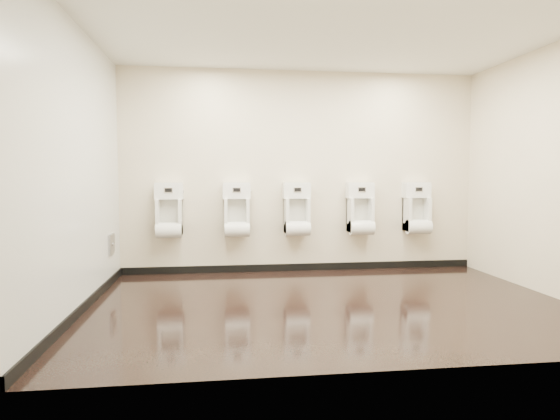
{
  "coord_description": "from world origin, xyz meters",
  "views": [
    {
      "loc": [
        -1.15,
        -4.74,
        1.32
      ],
      "look_at": [
        -0.47,
        0.55,
        0.95
      ],
      "focal_mm": 30.0,
      "sensor_mm": 36.0,
      "label": 1
    }
  ],
  "objects_px": {
    "urinal_4": "(417,212)",
    "urinal_0": "(169,215)",
    "urinal_1": "(237,214)",
    "urinal_2": "(297,213)",
    "access_panel": "(111,244)",
    "urinal_3": "(360,213)"
  },
  "relations": [
    {
      "from": "urinal_1",
      "to": "urinal_4",
      "type": "bearing_deg",
      "value": 0.0
    },
    {
      "from": "urinal_0",
      "to": "urinal_4",
      "type": "height_order",
      "value": "same"
    },
    {
      "from": "access_panel",
      "to": "urinal_4",
      "type": "xyz_separation_m",
      "value": [
        4.14,
        0.42,
        0.33
      ]
    },
    {
      "from": "urinal_0",
      "to": "urinal_2",
      "type": "relative_size",
      "value": 1.0
    },
    {
      "from": "urinal_1",
      "to": "urinal_3",
      "type": "xyz_separation_m",
      "value": [
        1.74,
        0.0,
        0.0
      ]
    },
    {
      "from": "access_panel",
      "to": "urinal_3",
      "type": "distance_m",
      "value": 3.34
    },
    {
      "from": "access_panel",
      "to": "urinal_0",
      "type": "relative_size",
      "value": 0.35
    },
    {
      "from": "urinal_1",
      "to": "urinal_2",
      "type": "bearing_deg",
      "value": 0.0
    },
    {
      "from": "urinal_0",
      "to": "urinal_2",
      "type": "height_order",
      "value": "same"
    },
    {
      "from": "urinal_1",
      "to": "urinal_2",
      "type": "xyz_separation_m",
      "value": [
        0.83,
        0.0,
        0.0
      ]
    },
    {
      "from": "urinal_3",
      "to": "urinal_1",
      "type": "bearing_deg",
      "value": 180.0
    },
    {
      "from": "urinal_3",
      "to": "access_panel",
      "type": "bearing_deg",
      "value": -172.7
    },
    {
      "from": "urinal_0",
      "to": "urinal_2",
      "type": "bearing_deg",
      "value": 0.0
    },
    {
      "from": "access_panel",
      "to": "urinal_1",
      "type": "xyz_separation_m",
      "value": [
        1.56,
        0.42,
        0.33
      ]
    },
    {
      "from": "urinal_4",
      "to": "urinal_0",
      "type": "bearing_deg",
      "value": 180.0
    },
    {
      "from": "urinal_0",
      "to": "urinal_3",
      "type": "relative_size",
      "value": 1.0
    },
    {
      "from": "urinal_2",
      "to": "urinal_4",
      "type": "height_order",
      "value": "same"
    },
    {
      "from": "urinal_0",
      "to": "access_panel",
      "type": "bearing_deg",
      "value": -147.38
    },
    {
      "from": "urinal_0",
      "to": "urinal_4",
      "type": "relative_size",
      "value": 1.0
    },
    {
      "from": "access_panel",
      "to": "urinal_2",
      "type": "distance_m",
      "value": 2.45
    },
    {
      "from": "urinal_1",
      "to": "urinal_4",
      "type": "xyz_separation_m",
      "value": [
        2.58,
        0.0,
        0.0
      ]
    },
    {
      "from": "access_panel",
      "to": "urinal_2",
      "type": "relative_size",
      "value": 0.35
    }
  ]
}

